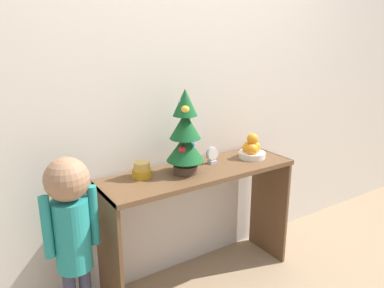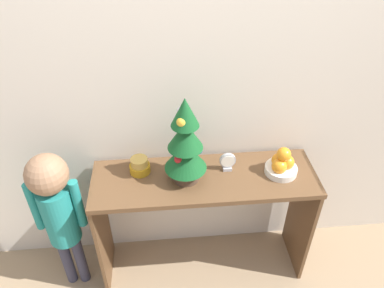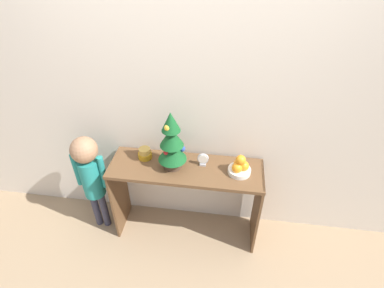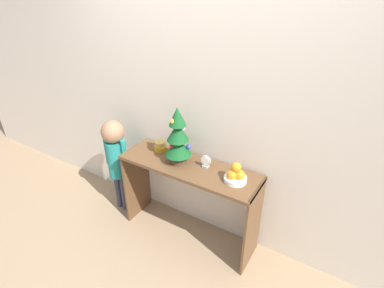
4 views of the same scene
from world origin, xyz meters
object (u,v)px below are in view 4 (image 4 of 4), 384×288
object	(u,v)px
fruit_bowl	(236,175)
desk_clock	(206,162)
mini_tree	(178,137)
child_figure	(116,153)
singing_bowl	(160,147)

from	to	relation	value
fruit_bowl	desk_clock	size ratio (longest dim) A/B	1.63
mini_tree	desk_clock	distance (m)	0.31
fruit_bowl	child_figure	bearing A→B (deg)	-177.68
fruit_bowl	singing_bowl	size ratio (longest dim) A/B	1.57
singing_bowl	desk_clock	bearing A→B (deg)	-2.93
mini_tree	fruit_bowl	distance (m)	0.56
fruit_bowl	child_figure	xyz separation A→B (m)	(-1.24, -0.05, -0.16)
singing_bowl	desk_clock	xyz separation A→B (m)	(0.49, -0.02, 0.01)
fruit_bowl	desk_clock	world-z (taller)	fruit_bowl
singing_bowl	desk_clock	distance (m)	0.49
fruit_bowl	desk_clock	xyz separation A→B (m)	(-0.29, 0.05, -0.00)
fruit_bowl	child_figure	size ratio (longest dim) A/B	0.18
fruit_bowl	child_figure	world-z (taller)	child_figure
singing_bowl	child_figure	size ratio (longest dim) A/B	0.11
mini_tree	singing_bowl	bearing A→B (deg)	162.98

